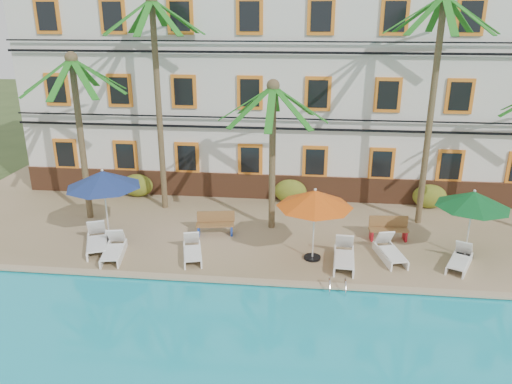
# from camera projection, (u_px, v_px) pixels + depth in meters

# --- Properties ---
(ground) EXTENTS (100.00, 100.00, 0.00)m
(ground) POSITION_uv_depth(u_px,v_px,m) (269.00, 276.00, 17.27)
(ground) COLOR #384C23
(ground) RESTS_ON ground
(pool_deck) EXTENTS (30.00, 12.00, 0.25)m
(pool_deck) POSITION_uv_depth(u_px,v_px,m) (279.00, 217.00, 21.90)
(pool_deck) COLOR tan
(pool_deck) RESTS_ON ground
(pool_coping) EXTENTS (30.00, 0.35, 0.06)m
(pool_coping) POSITION_uv_depth(u_px,v_px,m) (267.00, 282.00, 16.33)
(pool_coping) COLOR tan
(pool_coping) RESTS_ON pool_deck
(hotel_building) EXTENTS (25.40, 6.44, 10.22)m
(hotel_building) POSITION_uv_depth(u_px,v_px,m) (287.00, 81.00, 24.77)
(hotel_building) COLOR silver
(hotel_building) RESTS_ON pool_deck
(palm_a) EXTENTS (4.22, 4.22, 6.95)m
(palm_a) POSITION_uv_depth(u_px,v_px,m) (78.00, 114.00, 20.09)
(palm_a) COLOR brown
(palm_a) RESTS_ON pool_deck
(palm_b) EXTENTS (4.22, 4.22, 9.13)m
(palm_b) POSITION_uv_depth(u_px,v_px,m) (157.00, 78.00, 20.75)
(palm_b) COLOR brown
(palm_b) RESTS_ON pool_deck
(palm_c) EXTENTS (4.22, 4.22, 6.03)m
(palm_c) POSITION_uv_depth(u_px,v_px,m) (273.00, 133.00, 19.27)
(palm_c) COLOR brown
(palm_c) RESTS_ON pool_deck
(palm_d) EXTENTS (4.22, 4.22, 9.22)m
(palm_d) POSITION_uv_depth(u_px,v_px,m) (434.00, 83.00, 19.13)
(palm_d) COLOR brown
(palm_d) RESTS_ON pool_deck
(shrub_left) EXTENTS (1.50, 0.90, 1.10)m
(shrub_left) POSITION_uv_depth(u_px,v_px,m) (137.00, 185.00, 23.89)
(shrub_left) COLOR #205819
(shrub_left) RESTS_ON pool_deck
(shrub_mid) EXTENTS (1.50, 0.90, 1.10)m
(shrub_mid) POSITION_uv_depth(u_px,v_px,m) (290.00, 191.00, 23.12)
(shrub_mid) COLOR #205819
(shrub_mid) RESTS_ON pool_deck
(shrub_right) EXTENTS (1.50, 0.90, 1.10)m
(shrub_right) POSITION_uv_depth(u_px,v_px,m) (430.00, 196.00, 22.47)
(shrub_right) COLOR #205819
(shrub_right) RESTS_ON pool_deck
(umbrella_blue) EXTENTS (2.85, 2.85, 2.84)m
(umbrella_blue) POSITION_uv_depth(u_px,v_px,m) (103.00, 179.00, 18.78)
(umbrella_blue) COLOR black
(umbrella_blue) RESTS_ON pool_deck
(umbrella_red) EXTENTS (2.70, 2.70, 2.69)m
(umbrella_red) POSITION_uv_depth(u_px,v_px,m) (315.00, 199.00, 17.19)
(umbrella_red) COLOR black
(umbrella_red) RESTS_ON pool_deck
(umbrella_green) EXTENTS (2.58, 2.58, 2.58)m
(umbrella_green) POSITION_uv_depth(u_px,v_px,m) (473.00, 200.00, 17.40)
(umbrella_green) COLOR black
(umbrella_green) RESTS_ON pool_deck
(lounger_a) EXTENTS (1.41, 2.12, 0.94)m
(lounger_a) POSITION_uv_depth(u_px,v_px,m) (97.00, 241.00, 18.64)
(lounger_a) COLOR white
(lounger_a) RESTS_ON pool_deck
(lounger_b) EXTENTS (1.00, 1.94, 0.88)m
(lounger_b) POSITION_uv_depth(u_px,v_px,m) (114.00, 249.00, 18.03)
(lounger_b) COLOR white
(lounger_b) RESTS_ON pool_deck
(lounger_c) EXTENTS (1.06, 1.86, 0.83)m
(lounger_c) POSITION_uv_depth(u_px,v_px,m) (192.00, 251.00, 17.97)
(lounger_c) COLOR white
(lounger_c) RESTS_ON pool_deck
(lounger_d) EXTENTS (0.81, 1.99, 0.92)m
(lounger_d) POSITION_uv_depth(u_px,v_px,m) (344.00, 256.00, 17.50)
(lounger_d) COLOR white
(lounger_d) RESTS_ON pool_deck
(lounger_e) EXTENTS (1.07, 1.95, 0.87)m
(lounger_e) POSITION_uv_depth(u_px,v_px,m) (390.00, 251.00, 17.89)
(lounger_e) COLOR white
(lounger_e) RESTS_ON pool_deck
(lounger_f) EXTENTS (1.28, 1.79, 0.80)m
(lounger_f) POSITION_uv_depth(u_px,v_px,m) (460.00, 260.00, 17.33)
(lounger_f) COLOR white
(lounger_f) RESTS_ON pool_deck
(bench_left) EXTENTS (1.56, 0.72, 0.93)m
(bench_left) POSITION_uv_depth(u_px,v_px,m) (215.00, 223.00, 19.83)
(bench_left) COLOR olive
(bench_left) RESTS_ON pool_deck
(bench_right) EXTENTS (1.54, 0.61, 0.93)m
(bench_right) POSITION_uv_depth(u_px,v_px,m) (388.00, 228.00, 19.37)
(bench_right) COLOR olive
(bench_right) RESTS_ON pool_deck
(pool_ladder) EXTENTS (0.54, 0.74, 0.74)m
(pool_ladder) POSITION_uv_depth(u_px,v_px,m) (337.00, 289.00, 16.01)
(pool_ladder) COLOR silver
(pool_ladder) RESTS_ON ground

